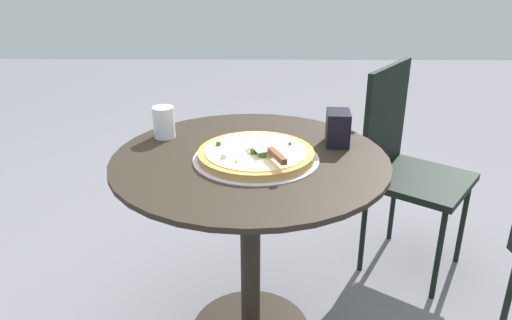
# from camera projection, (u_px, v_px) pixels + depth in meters

# --- Properties ---
(patio_table) EXTENTS (0.92, 0.92, 0.74)m
(patio_table) POSITION_uv_depth(u_px,v_px,m) (250.00, 205.00, 1.74)
(patio_table) COLOR black
(patio_table) RESTS_ON ground
(pizza_on_tray) EXTENTS (0.41, 0.41, 0.05)m
(pizza_on_tray) POSITION_uv_depth(u_px,v_px,m) (256.00, 155.00, 1.64)
(pizza_on_tray) COLOR silver
(pizza_on_tray) RESTS_ON patio_table
(pizza_server) EXTENTS (0.12, 0.21, 0.02)m
(pizza_server) POSITION_uv_depth(u_px,v_px,m) (271.00, 151.00, 1.57)
(pizza_server) COLOR silver
(pizza_server) RESTS_ON pizza_on_tray
(drinking_cup) EXTENTS (0.08, 0.08, 0.11)m
(drinking_cup) POSITION_uv_depth(u_px,v_px,m) (164.00, 122.00, 1.82)
(drinking_cup) COLOR silver
(drinking_cup) RESTS_ON patio_table
(napkin_dispenser) EXTENTS (0.09, 0.11, 0.12)m
(napkin_dispenser) POSITION_uv_depth(u_px,v_px,m) (338.00, 128.00, 1.75)
(napkin_dispenser) COLOR black
(napkin_dispenser) RESTS_ON patio_table
(patio_chair_far) EXTENTS (0.55, 0.55, 0.92)m
(patio_chair_far) POSITION_uv_depth(u_px,v_px,m) (404.00, 158.00, 2.20)
(patio_chair_far) COLOR black
(patio_chair_far) RESTS_ON ground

